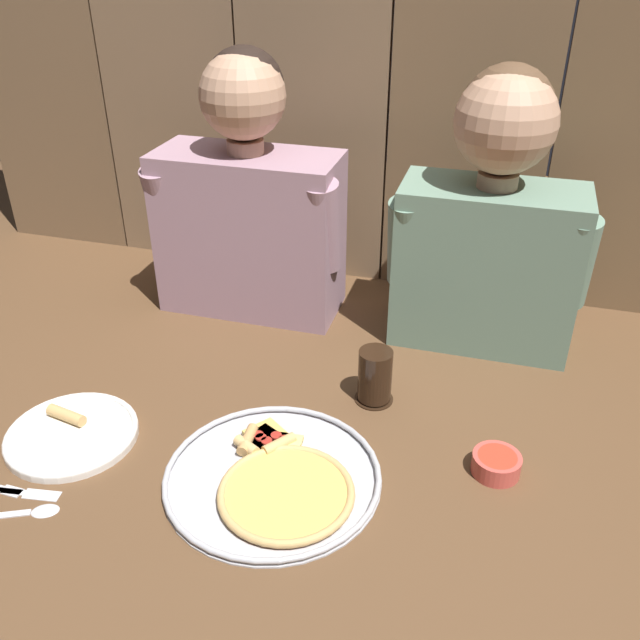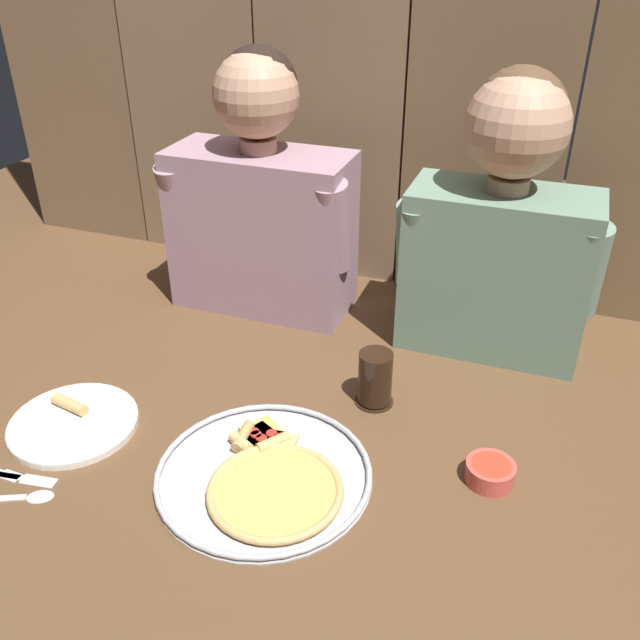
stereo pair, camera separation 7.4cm
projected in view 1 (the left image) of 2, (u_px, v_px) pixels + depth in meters
ground_plane at (308, 432)px, 1.24m from camera, size 3.20×3.20×0.00m
pizza_tray at (276, 479)px, 1.13m from camera, size 0.36×0.36×0.03m
dinner_plate at (72, 434)px, 1.22m from camera, size 0.23×0.23×0.03m
drinking_glass at (375, 376)px, 1.30m from camera, size 0.08×0.08×0.11m
dipping_bowl at (496, 463)px, 1.14m from camera, size 0.08×0.08×0.03m
table_knife at (15, 492)px, 1.11m from camera, size 0.16×0.04×0.01m
table_spoon at (30, 511)px, 1.07m from camera, size 0.13×0.08×0.01m
diner_left at (248, 198)px, 1.51m from camera, size 0.44×0.20×0.59m
diner_right at (492, 218)px, 1.38m from camera, size 0.41×0.20×0.58m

